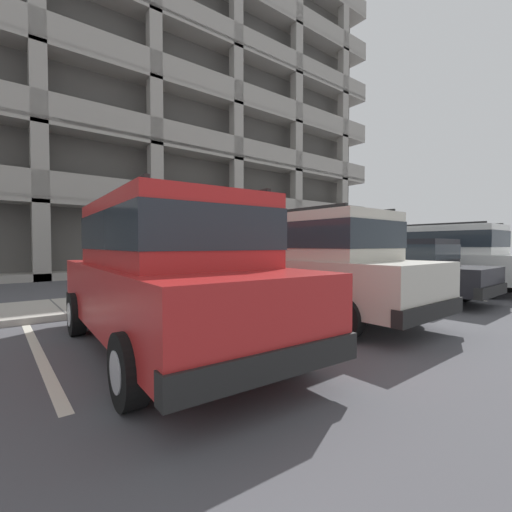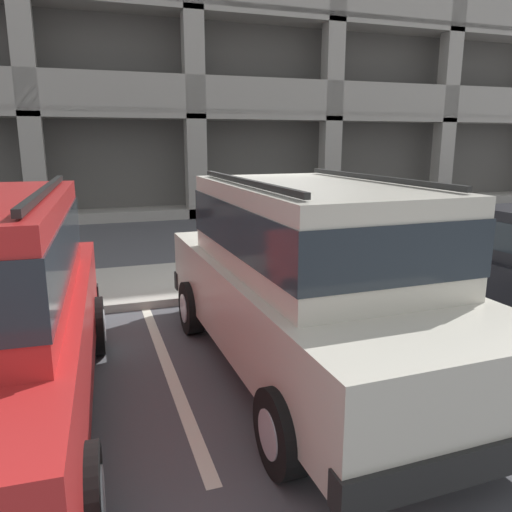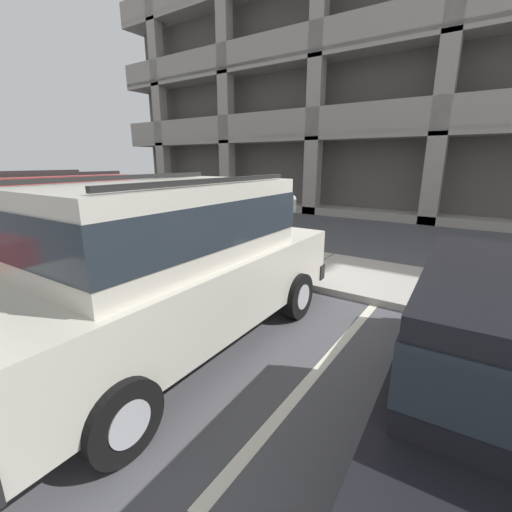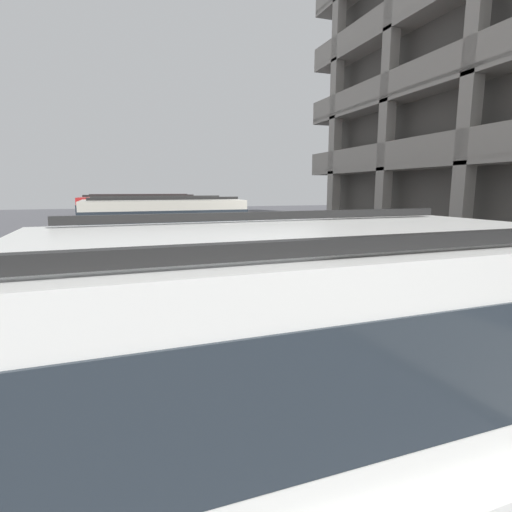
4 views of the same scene
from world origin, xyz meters
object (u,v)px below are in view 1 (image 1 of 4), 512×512
object	(u,v)px
fire_hydrant	(336,272)
parking_garage	(120,113)
dark_hatchback	(399,267)
parking_meter_near	(233,251)
red_sedan	(167,268)
silver_suv	(311,261)
blue_coupe	(444,255)

from	to	relation	value
fire_hydrant	parking_garage	bearing A→B (deg)	103.94
dark_hatchback	parking_meter_near	distance (m)	4.31
red_sedan	silver_suv	bearing A→B (deg)	7.34
parking_garage	silver_suv	bearing A→B (deg)	-94.29
dark_hatchback	parking_meter_near	bearing A→B (deg)	140.15
parking_garage	red_sedan	bearing A→B (deg)	-104.64
parking_meter_near	dark_hatchback	bearing A→B (deg)	-37.10
blue_coupe	parking_garage	size ratio (longest dim) A/B	0.15
parking_garage	fire_hydrant	size ratio (longest dim) A/B	45.71
red_sedan	fire_hydrant	xyz separation A→B (m)	(7.52, 3.23, -0.62)
red_sedan	blue_coupe	distance (m)	9.22
blue_coupe	parking_garage	xyz separation A→B (m)	(-4.94, 15.92, 7.95)
dark_hatchback	parking_meter_near	xyz separation A→B (m)	(-3.42, 2.58, 0.42)
parking_meter_near	parking_garage	world-z (taller)	parking_garage
silver_suv	parking_garage	distance (m)	17.98
blue_coupe	fire_hydrant	xyz separation A→B (m)	(-1.69, 2.81, -0.62)
blue_coupe	fire_hydrant	distance (m)	3.34
silver_suv	blue_coupe	size ratio (longest dim) A/B	1.00
silver_suv	red_sedan	distance (m)	3.07
dark_hatchback	blue_coupe	distance (m)	2.75
blue_coupe	parking_meter_near	size ratio (longest dim) A/B	3.21
red_sedan	parking_meter_near	xyz separation A→B (m)	(3.06, 2.93, 0.15)
dark_hatchback	blue_coupe	xyz separation A→B (m)	(2.73, 0.07, 0.27)
silver_suv	parking_meter_near	xyz separation A→B (m)	(-0.00, 2.68, 0.15)
dark_hatchback	blue_coupe	size ratio (longest dim) A/B	0.94
dark_hatchback	fire_hydrant	distance (m)	3.09
parking_meter_near	silver_suv	bearing A→B (deg)	-89.90
fire_hydrant	blue_coupe	bearing A→B (deg)	-59.01
red_sedan	parking_garage	bearing A→B (deg)	77.95
dark_hatchback	parking_garage	world-z (taller)	parking_garage
silver_suv	blue_coupe	bearing A→B (deg)	0.55
red_sedan	dark_hatchback	size ratio (longest dim) A/B	1.07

